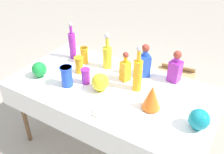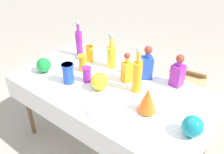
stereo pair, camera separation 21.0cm
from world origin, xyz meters
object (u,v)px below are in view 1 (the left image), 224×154
tall_bottle_1 (72,44)px  slender_vase_1 (84,55)px  tall_bottle_2 (107,55)px  square_decanter_2 (175,68)px  square_decanter_1 (144,63)px  round_bowl_0 (39,69)px  round_bowl_2 (100,82)px  slender_vase_3 (79,64)px  square_decanter_0 (125,69)px  fluted_vase_0 (152,97)px  cardboard_box_behind_left (174,83)px  slender_vase_0 (86,75)px  tall_bottle_0 (138,74)px  slender_vase_2 (67,76)px  round_bowl_1 (199,119)px

tall_bottle_1 → slender_vase_1: bearing=-7.3°
tall_bottle_2 → square_decanter_2: bearing=9.9°
square_decanter_1 → round_bowl_0: bearing=-147.8°
round_bowl_2 → tall_bottle_1: bearing=149.0°
slender_vase_3 → slender_vase_1: bearing=111.6°
square_decanter_0 → round_bowl_2: square_decanter_0 is taller
square_decanter_2 → fluted_vase_0: size_ratio=1.43×
square_decanter_2 → cardboard_box_behind_left: (-0.21, 0.87, -0.74)m
slender_vase_0 → slender_vase_3: size_ratio=0.87×
square_decanter_2 → slender_vase_0: 0.79m
round_bowl_0 → cardboard_box_behind_left: size_ratio=0.28×
tall_bottle_0 → tall_bottle_2: bearing=156.1°
slender_vase_2 → fluted_vase_0: (0.75, 0.09, 0.01)m
square_decanter_1 → cardboard_box_behind_left: bearing=86.3°
round_bowl_0 → slender_vase_3: bearing=42.5°
tall_bottle_1 → slender_vase_1: 0.17m
tall_bottle_0 → round_bowl_0: 0.91m
cardboard_box_behind_left → square_decanter_1: bearing=-93.7°
square_decanter_0 → slender_vase_1: square_decanter_0 is taller
slender_vase_2 → round_bowl_1: slender_vase_2 is taller
tall_bottle_0 → round_bowl_0: size_ratio=2.80×
tall_bottle_1 → tall_bottle_2: bearing=2.7°
slender_vase_2 → tall_bottle_0: bearing=25.6°
round_bowl_2 → square_decanter_2: bearing=43.8°
slender_vase_0 → tall_bottle_0: bearing=18.8°
tall_bottle_0 → slender_vase_3: bearing=-176.5°
square_decanter_2 → round_bowl_0: 1.23m
slender_vase_2 → round_bowl_1: bearing=3.2°
tall_bottle_2 → fluted_vase_0: (0.62, -0.35, -0.02)m
tall_bottle_1 → tall_bottle_0: bearing=-11.2°
round_bowl_1 → slender_vase_2: bearing=-176.8°
tall_bottle_1 → slender_vase_3: bearing=-40.5°
tall_bottle_2 → cardboard_box_behind_left: (0.43, 0.98, -0.75)m
tall_bottle_0 → tall_bottle_2: tall_bottle_0 is taller
round_bowl_0 → round_bowl_1: 1.43m
square_decanter_0 → slender_vase_0: size_ratio=1.98×
square_decanter_1 → slender_vase_0: bearing=-135.8°
square_decanter_2 → slender_vase_3: size_ratio=1.83×
square_decanter_1 → cardboard_box_behind_left: square_decanter_1 is taller
square_decanter_2 → square_decanter_0: bearing=-150.1°
slender_vase_0 → round_bowl_1: bearing=-3.0°
square_decanter_0 → slender_vase_3: bearing=-165.9°
square_decanter_0 → square_decanter_2: bearing=29.9°
slender_vase_1 → fluted_vase_0: bearing=-19.9°
fluted_vase_0 → round_bowl_0: size_ratio=1.43×
square_decanter_0 → square_decanter_1: size_ratio=0.89×
square_decanter_1 → round_bowl_1: (0.62, -0.43, -0.05)m
tall_bottle_1 → fluted_vase_0: size_ratio=1.86×
tall_bottle_0 → square_decanter_2: tall_bottle_0 is taller
slender_vase_3 → round_bowl_2: size_ratio=1.03×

